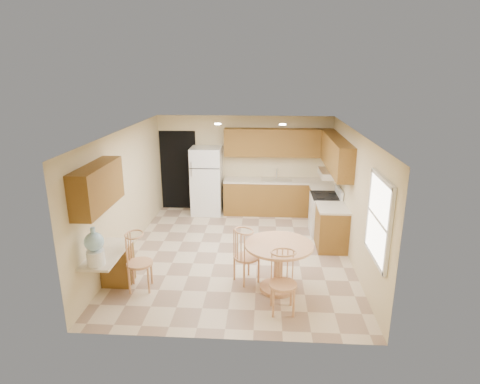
# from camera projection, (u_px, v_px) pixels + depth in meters

# --- Properties ---
(floor) EXTENTS (5.50, 5.50, 0.00)m
(floor) POSITION_uv_depth(u_px,v_px,m) (237.00, 253.00, 8.23)
(floor) COLOR beige
(floor) RESTS_ON ground
(ceiling) EXTENTS (4.50, 5.50, 0.02)m
(ceiling) POSITION_uv_depth(u_px,v_px,m) (237.00, 132.00, 7.50)
(ceiling) COLOR white
(ceiling) RESTS_ON wall_back
(wall_back) EXTENTS (4.50, 0.02, 2.50)m
(wall_back) POSITION_uv_depth(u_px,v_px,m) (244.00, 164.00, 10.49)
(wall_back) COLOR beige
(wall_back) RESTS_ON floor
(wall_front) EXTENTS (4.50, 0.02, 2.50)m
(wall_front) POSITION_uv_depth(u_px,v_px,m) (222.00, 258.00, 5.24)
(wall_front) COLOR beige
(wall_front) RESTS_ON floor
(wall_left) EXTENTS (0.02, 5.50, 2.50)m
(wall_left) POSITION_uv_depth(u_px,v_px,m) (125.00, 193.00, 8.00)
(wall_left) COLOR beige
(wall_left) RESTS_ON floor
(wall_right) EXTENTS (0.02, 5.50, 2.50)m
(wall_right) POSITION_uv_depth(u_px,v_px,m) (353.00, 197.00, 7.73)
(wall_right) COLOR beige
(wall_right) RESTS_ON floor
(doorway) EXTENTS (0.90, 0.02, 2.10)m
(doorway) POSITION_uv_depth(u_px,v_px,m) (179.00, 170.00, 10.64)
(doorway) COLOR black
(doorway) RESTS_ON floor
(base_cab_back) EXTENTS (2.75, 0.60, 0.87)m
(base_cab_back) POSITION_uv_depth(u_px,v_px,m) (277.00, 198.00, 10.39)
(base_cab_back) COLOR brown
(base_cab_back) RESTS_ON floor
(counter_back) EXTENTS (2.75, 0.63, 0.04)m
(counter_back) POSITION_uv_depth(u_px,v_px,m) (278.00, 181.00, 10.26)
(counter_back) COLOR beige
(counter_back) RESTS_ON base_cab_back
(base_cab_right_a) EXTENTS (0.60, 0.59, 0.87)m
(base_cab_right_a) POSITION_uv_depth(u_px,v_px,m) (322.00, 206.00, 9.76)
(base_cab_right_a) COLOR brown
(base_cab_right_a) RESTS_ON floor
(counter_right_a) EXTENTS (0.63, 0.59, 0.04)m
(counter_right_a) POSITION_uv_depth(u_px,v_px,m) (323.00, 188.00, 9.62)
(counter_right_a) COLOR beige
(counter_right_a) RESTS_ON base_cab_right_a
(base_cab_right_b) EXTENTS (0.60, 0.80, 0.87)m
(base_cab_right_b) POSITION_uv_depth(u_px,v_px,m) (331.00, 228.00, 8.37)
(base_cab_right_b) COLOR brown
(base_cab_right_b) RESTS_ON floor
(counter_right_b) EXTENTS (0.63, 0.80, 0.04)m
(counter_right_b) POSITION_uv_depth(u_px,v_px,m) (333.00, 208.00, 8.23)
(counter_right_b) COLOR beige
(counter_right_b) RESTS_ON base_cab_right_b
(upper_cab_back) EXTENTS (2.75, 0.33, 0.70)m
(upper_cab_back) POSITION_uv_depth(u_px,v_px,m) (279.00, 143.00, 10.10)
(upper_cab_back) COLOR brown
(upper_cab_back) RESTS_ON wall_back
(upper_cab_right) EXTENTS (0.33, 2.42, 0.70)m
(upper_cab_right) POSITION_uv_depth(u_px,v_px,m) (336.00, 154.00, 8.72)
(upper_cab_right) COLOR brown
(upper_cab_right) RESTS_ON wall_right
(upper_cab_left) EXTENTS (0.33, 1.40, 0.70)m
(upper_cab_left) POSITION_uv_depth(u_px,v_px,m) (98.00, 187.00, 6.29)
(upper_cab_left) COLOR brown
(upper_cab_left) RESTS_ON wall_left
(sink) EXTENTS (0.78, 0.44, 0.01)m
(sink) POSITION_uv_depth(u_px,v_px,m) (277.00, 180.00, 10.25)
(sink) COLOR silver
(sink) RESTS_ON counter_back
(range_hood) EXTENTS (0.50, 0.76, 0.14)m
(range_hood) POSITION_uv_depth(u_px,v_px,m) (331.00, 174.00, 8.82)
(range_hood) COLOR silver
(range_hood) RESTS_ON upper_cab_right
(desk_pedestal) EXTENTS (0.48, 0.42, 0.72)m
(desk_pedestal) POSITION_uv_depth(u_px,v_px,m) (118.00, 264.00, 6.98)
(desk_pedestal) COLOR brown
(desk_pedestal) RESTS_ON floor
(desk_top) EXTENTS (0.50, 1.20, 0.04)m
(desk_top) POSITION_uv_depth(u_px,v_px,m) (107.00, 253.00, 6.51)
(desk_top) COLOR beige
(desk_top) RESTS_ON desk_pedestal
(window) EXTENTS (0.06, 1.12, 1.30)m
(window) POSITION_uv_depth(u_px,v_px,m) (379.00, 219.00, 5.89)
(window) COLOR white
(window) RESTS_ON wall_right
(can_light_a) EXTENTS (0.14, 0.14, 0.02)m
(can_light_a) POSITION_uv_depth(u_px,v_px,m) (218.00, 124.00, 8.68)
(can_light_a) COLOR white
(can_light_a) RESTS_ON ceiling
(can_light_b) EXTENTS (0.14, 0.14, 0.02)m
(can_light_b) POSITION_uv_depth(u_px,v_px,m) (283.00, 124.00, 8.60)
(can_light_b) COLOR white
(can_light_b) RESTS_ON ceiling
(refrigerator) EXTENTS (0.77, 0.75, 1.74)m
(refrigerator) POSITION_uv_depth(u_px,v_px,m) (207.00, 181.00, 10.32)
(refrigerator) COLOR white
(refrigerator) RESTS_ON floor
(stove) EXTENTS (0.65, 0.76, 1.09)m
(stove) POSITION_uv_depth(u_px,v_px,m) (325.00, 214.00, 9.10)
(stove) COLOR white
(stove) RESTS_ON floor
(dining_table) EXTENTS (1.14, 1.14, 0.85)m
(dining_table) POSITION_uv_depth(u_px,v_px,m) (278.00, 260.00, 6.72)
(dining_table) COLOR tan
(dining_table) RESTS_ON floor
(chair_table_a) EXTENTS (0.43, 0.54, 0.98)m
(chair_table_a) POSITION_uv_depth(u_px,v_px,m) (246.00, 253.00, 6.89)
(chair_table_a) COLOR tan
(chair_table_a) RESTS_ON floor
(chair_table_b) EXTENTS (0.43, 0.43, 0.98)m
(chair_table_b) POSITION_uv_depth(u_px,v_px,m) (283.00, 280.00, 5.99)
(chair_table_b) COLOR tan
(chair_table_b) RESTS_ON floor
(chair_desk) EXTENTS (0.44, 0.58, 1.01)m
(chair_desk) POSITION_uv_depth(u_px,v_px,m) (137.00, 259.00, 6.63)
(chair_desk) COLOR tan
(chair_desk) RESTS_ON floor
(water_crock) EXTENTS (0.29, 0.29, 0.60)m
(water_crock) POSITION_uv_depth(u_px,v_px,m) (95.00, 248.00, 6.02)
(water_crock) COLOR white
(water_crock) RESTS_ON desk_top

